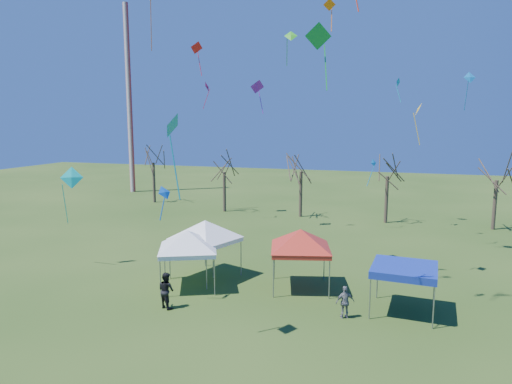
% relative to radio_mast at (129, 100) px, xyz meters
% --- Properties ---
extents(ground, '(140.00, 140.00, 0.00)m').
position_rel_radio_mast_xyz_m(ground, '(28.00, -34.00, -12.50)').
color(ground, '#274215').
rests_on(ground, ground).
extents(radio_mast, '(0.70, 0.70, 25.00)m').
position_rel_radio_mast_xyz_m(radio_mast, '(0.00, 0.00, 0.00)').
color(radio_mast, silver).
rests_on(radio_mast, ground).
extents(tree_0, '(3.83, 3.83, 8.44)m').
position_rel_radio_mast_xyz_m(tree_0, '(7.15, -6.62, -6.01)').
color(tree_0, '#3D2D21').
rests_on(tree_0, ground).
extents(tree_1, '(3.42, 3.42, 7.54)m').
position_rel_radio_mast_xyz_m(tree_1, '(17.23, -9.35, -6.71)').
color(tree_1, '#3D2D21').
rests_on(tree_1, ground).
extents(tree_2, '(3.71, 3.71, 8.18)m').
position_rel_radio_mast_xyz_m(tree_2, '(25.63, -9.62, -6.21)').
color(tree_2, '#3D2D21').
rests_on(tree_2, ground).
extents(tree_3, '(3.59, 3.59, 7.91)m').
position_rel_radio_mast_xyz_m(tree_3, '(34.03, -9.96, -6.42)').
color(tree_3, '#3D2D21').
rests_on(tree_3, ground).
extents(tree_4, '(3.58, 3.58, 7.89)m').
position_rel_radio_mast_xyz_m(tree_4, '(43.36, -10.00, -6.44)').
color(tree_4, '#3D2D21').
rests_on(tree_4, ground).
extents(tent_white_west, '(4.18, 4.18, 3.95)m').
position_rel_radio_mast_xyz_m(tent_white_west, '(23.49, -31.33, -9.31)').
color(tent_white_west, gray).
rests_on(tent_white_west, ground).
extents(tent_white_mid, '(4.44, 4.44, 4.17)m').
position_rel_radio_mast_xyz_m(tent_white_mid, '(23.74, -29.39, -9.13)').
color(tent_white_mid, gray).
rests_on(tent_white_mid, ground).
extents(tent_red, '(4.48, 4.48, 4.07)m').
position_rel_radio_mast_xyz_m(tent_red, '(29.76, -29.57, -9.21)').
color(tent_red, gray).
rests_on(tent_red, ground).
extents(tent_blue, '(3.34, 3.34, 2.45)m').
position_rel_radio_mast_xyz_m(tent_blue, '(35.44, -31.36, -10.25)').
color(tent_blue, gray).
rests_on(tent_blue, ground).
extents(person_grey, '(1.03, 0.78, 1.63)m').
position_rel_radio_mast_xyz_m(person_grey, '(32.71, -32.91, -11.69)').
color(person_grey, slate).
rests_on(person_grey, ground).
extents(person_dark, '(1.13, 1.02, 1.90)m').
position_rel_radio_mast_xyz_m(person_dark, '(23.69, -34.40, -11.55)').
color(person_dark, black).
rests_on(person_dark, ground).
extents(kite_14, '(1.50, 1.27, 3.85)m').
position_rel_radio_mast_xyz_m(kite_14, '(14.57, -29.98, -6.53)').
color(kite_14, '#0CC0B7').
rests_on(kite_14, ground).
extents(kite_5, '(0.66, 1.15, 3.61)m').
position_rel_radio_mast_xyz_m(kite_5, '(26.06, -37.82, -3.09)').
color(kite_5, '#0B8AAD').
rests_on(kite_5, ground).
extents(kite_1, '(0.75, 0.94, 1.82)m').
position_rel_radio_mast_xyz_m(kite_1, '(23.46, -33.83, -6.54)').
color(kite_1, blue).
rests_on(kite_1, ground).
extents(kite_22, '(0.85, 0.90, 2.46)m').
position_rel_radio_mast_xyz_m(kite_22, '(32.84, -13.03, -6.62)').
color(kite_22, '#158AE4').
rests_on(kite_22, ground).
extents(kite_11, '(1.53, 1.55, 2.93)m').
position_rel_radio_mast_xyz_m(kite_11, '(23.00, -16.12, 0.09)').
color(kite_11, purple).
rests_on(kite_11, ground).
extents(kite_12, '(1.08, 0.72, 3.11)m').
position_rel_radio_mast_xyz_m(kite_12, '(40.12, -13.59, 0.57)').
color(kite_12, '#1271C0').
rests_on(kite_12, ground).
extents(kite_27, '(1.12, 0.81, 2.67)m').
position_rel_radio_mast_xyz_m(kite_27, '(31.64, -35.92, 0.43)').
color(kite_27, '#179631').
rests_on(kite_27, ground).
extents(kite_13, '(0.73, 1.03, 2.56)m').
position_rel_radio_mast_xyz_m(kite_13, '(17.56, -14.32, 0.33)').
color(kite_13, red).
rests_on(kite_13, ground).
extents(kite_18, '(0.74, 0.50, 1.78)m').
position_rel_radio_mast_xyz_m(kite_18, '(30.91, -28.27, 3.41)').
color(kite_18, orange).
rests_on(kite_18, ground).
extents(kite_17, '(0.50, 0.84, 2.52)m').
position_rel_radio_mast_xyz_m(kite_17, '(35.88, -25.66, -2.24)').
color(kite_17, gold).
rests_on(kite_17, ground).
extents(kite_24, '(0.95, 0.74, 2.16)m').
position_rel_radio_mast_xyz_m(kite_24, '(28.17, -25.84, 2.35)').
color(kite_24, green).
rests_on(kite_24, ground).
extents(kite_2, '(1.47, 1.61, 3.33)m').
position_rel_radio_mast_xyz_m(kite_2, '(15.59, -12.25, 4.25)').
color(kite_2, red).
rests_on(kite_2, ground).
extents(kite_19, '(0.58, 0.79, 2.13)m').
position_rel_radio_mast_xyz_m(kite_19, '(34.60, -12.87, 0.40)').
color(kite_19, '#0DA5C7').
rests_on(kite_19, ground).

